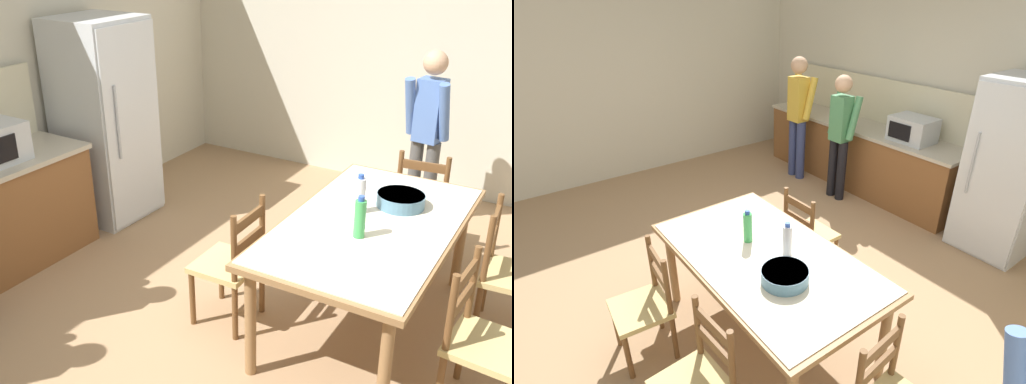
# 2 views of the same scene
# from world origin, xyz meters

# --- Properties ---
(ground_plane) EXTENTS (8.32, 8.32, 0.00)m
(ground_plane) POSITION_xyz_m (0.00, 0.00, 0.00)
(ground_plane) COLOR #9E7A56
(wall_back) EXTENTS (6.52, 0.12, 2.90)m
(wall_back) POSITION_xyz_m (0.00, 2.66, 1.45)
(wall_back) COLOR beige
(wall_back) RESTS_ON ground
(wall_left) EXTENTS (0.12, 5.20, 2.90)m
(wall_left) POSITION_xyz_m (-3.26, 0.00, 1.45)
(wall_left) COLOR beige
(wall_left) RESTS_ON ground
(kitchen_counter) EXTENTS (3.15, 0.66, 0.88)m
(kitchen_counter) POSITION_xyz_m (-0.91, 2.23, 0.44)
(kitchen_counter) COLOR brown
(kitchen_counter) RESTS_ON ground
(counter_splashback) EXTENTS (3.11, 0.03, 0.60)m
(counter_splashback) POSITION_xyz_m (-0.91, 2.54, 1.18)
(counter_splashback) COLOR beige
(counter_splashback) RESTS_ON kitchen_counter
(refrigerator) EXTENTS (0.70, 0.73, 1.83)m
(refrigerator) POSITION_xyz_m (1.12, 2.19, 0.91)
(refrigerator) COLOR silver
(refrigerator) RESTS_ON ground
(microwave) EXTENTS (0.50, 0.39, 0.30)m
(microwave) POSITION_xyz_m (-0.06, 2.21, 1.03)
(microwave) COLOR #B2B7BC
(microwave) RESTS_ON kitchen_counter
(dining_table) EXTENTS (1.84, 1.04, 0.79)m
(dining_table) POSITION_xyz_m (0.67, -0.54, 0.71)
(dining_table) COLOR olive
(dining_table) RESTS_ON ground
(bottle_near_centre) EXTENTS (0.07, 0.07, 0.27)m
(bottle_near_centre) POSITION_xyz_m (0.44, -0.54, 0.91)
(bottle_near_centre) COLOR green
(bottle_near_centre) RESTS_ON dining_table
(bottle_off_centre) EXTENTS (0.07, 0.07, 0.27)m
(bottle_off_centre) POSITION_xyz_m (0.76, -0.41, 0.91)
(bottle_off_centre) COLOR silver
(bottle_off_centre) RESTS_ON dining_table
(serving_bowl) EXTENTS (0.32, 0.32, 0.09)m
(serving_bowl) POSITION_xyz_m (0.99, -0.61, 0.84)
(serving_bowl) COLOR slate
(serving_bowl) RESTS_ON dining_table
(chair_side_near_right) EXTENTS (0.44, 0.43, 0.91)m
(chair_side_near_right) POSITION_xyz_m (1.09, -1.34, 0.44)
(chair_side_near_right) COLOR brown
(chair_side_near_right) RESTS_ON ground
(chair_side_far_left) EXTENTS (0.43, 0.41, 0.91)m
(chair_side_far_left) POSITION_xyz_m (0.26, 0.27, 0.44)
(chair_side_far_left) COLOR brown
(chair_side_far_left) RESTS_ON ground
(chair_side_near_left) EXTENTS (0.45, 0.43, 0.91)m
(chair_side_near_left) POSITION_xyz_m (0.27, -1.35, 0.44)
(chair_side_near_left) COLOR brown
(chair_side_near_left) RESTS_ON ground
(person_at_sink) EXTENTS (0.44, 0.30, 1.75)m
(person_at_sink) POSITION_xyz_m (-1.61, 1.71, 0.98)
(person_at_sink) COLOR navy
(person_at_sink) RESTS_ON ground
(person_at_counter) EXTENTS (0.41, 0.28, 1.64)m
(person_at_counter) POSITION_xyz_m (-0.75, 1.69, 0.92)
(person_at_counter) COLOR black
(person_at_counter) RESTS_ON ground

